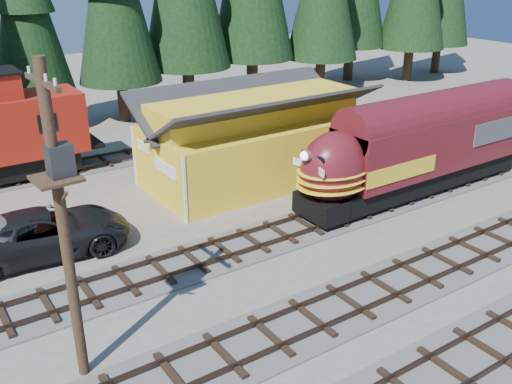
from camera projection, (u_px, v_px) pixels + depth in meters
ground at (390, 252)px, 24.69m from camera, size 120.00×120.00×0.00m
track_siding at (462, 176)px, 32.87m from camera, size 68.00×3.20×0.33m
track_spur at (42, 174)px, 33.28m from camera, size 32.00×3.20×0.33m
depot at (255, 129)px, 31.57m from camera, size 12.80×7.00×5.30m
locomotive at (411, 152)px, 29.59m from camera, size 14.96×2.97×4.07m
utility_pole at (62, 210)px, 15.50m from camera, size 1.25×2.36×9.66m
pickup_truck_a at (44, 233)px, 24.19m from camera, size 7.45×4.01×1.99m
pickup_truck_b at (2, 239)px, 23.70m from camera, size 7.28×5.37×1.96m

